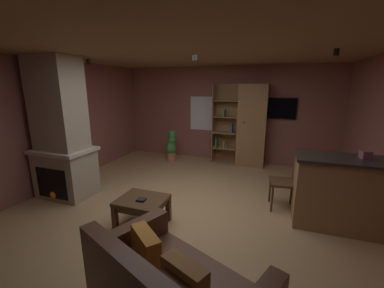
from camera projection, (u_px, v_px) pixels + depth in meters
floor at (184, 211)px, 4.06m from camera, size 5.69×6.08×0.02m
wall_back at (225, 114)px, 6.57m from camera, size 5.81×0.06×2.53m
wall_left at (45, 126)px, 4.70m from camera, size 0.06×6.08×2.53m
ceiling at (183, 49)px, 3.46m from camera, size 5.69×6.08×0.02m
window_pane_back at (203, 113)px, 6.74m from camera, size 0.73×0.01×0.92m
stone_fireplace at (61, 136)px, 4.37m from camera, size 1.03×0.75×2.53m
bookshelf_cabinet at (248, 126)px, 6.16m from camera, size 1.35×0.41×2.07m
kitchen_bar_counter at (348, 194)px, 3.46m from camera, size 1.49×0.65×1.05m
tissue_box at (365, 155)px, 3.32m from camera, size 0.14×0.14×0.11m
coffee_table at (142, 204)px, 3.56m from camera, size 0.69×0.58×0.43m
table_book_0 at (141, 200)px, 3.47m from camera, size 0.14×0.13×0.03m
dining_chair at (289, 179)px, 4.01m from camera, size 0.47×0.47×0.92m
potted_floor_plant at (171, 145)px, 6.65m from camera, size 0.30×0.30×0.85m
wall_mounted_tv at (277, 108)px, 6.04m from camera, size 0.93×0.06×0.53m
track_light_spot_0 at (88, 62)px, 4.48m from camera, size 0.07×0.07×0.09m
track_light_spot_1 at (195, 58)px, 3.82m from camera, size 0.07×0.07×0.09m
track_light_spot_2 at (336, 52)px, 3.19m from camera, size 0.07×0.07×0.09m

